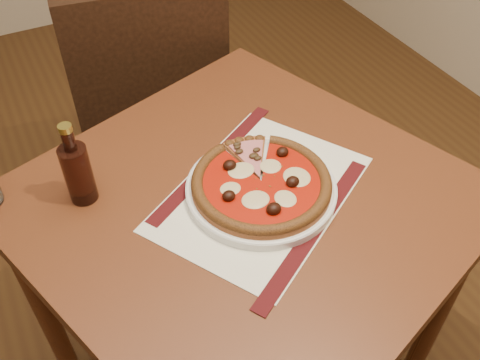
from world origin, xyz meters
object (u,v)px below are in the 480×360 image
object	(u,v)px
table	(244,230)
plate	(261,189)
bottle	(78,171)
chair_far	(150,99)
pizza	(261,182)

from	to	relation	value
table	plate	world-z (taller)	plate
plate	bottle	xyz separation A→B (m)	(-0.31, 0.15, 0.06)
chair_far	pizza	world-z (taller)	chair_far
pizza	plate	bearing A→B (deg)	79.86
pizza	bottle	xyz separation A→B (m)	(-0.31, 0.15, 0.04)
table	plate	distance (m)	0.12
pizza	chair_far	bearing A→B (deg)	90.18
pizza	table	bearing A→B (deg)	170.99
plate	table	bearing A→B (deg)	171.40
pizza	bottle	distance (m)	0.35
bottle	chair_far	bearing A→B (deg)	60.43
chair_far	bottle	size ratio (longest dim) A/B	5.18
chair_far	plate	world-z (taller)	chair_far
chair_far	plate	distance (m)	0.74
table	chair_far	size ratio (longest dim) A/B	1.09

